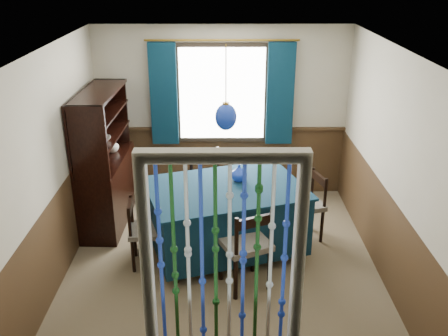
{
  "coord_description": "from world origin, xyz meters",
  "views": [
    {
      "loc": [
        -0.0,
        -4.95,
        3.33
      ],
      "look_at": [
        0.02,
        0.3,
        1.1
      ],
      "focal_mm": 40.0,
      "sensor_mm": 36.0,
      "label": 1
    }
  ],
  "objects_px": {
    "dining_table": "(226,215)",
    "chair_far": "(211,186)",
    "vase_sideboard": "(112,145)",
    "chair_right": "(307,204)",
    "sideboard": "(106,179)",
    "pendant_lamp": "(226,117)",
    "chair_left": "(144,230)",
    "vase_table": "(239,173)",
    "chair_near": "(246,245)",
    "bowl_shelf": "(102,139)"
  },
  "relations": [
    {
      "from": "dining_table",
      "to": "chair_far",
      "type": "bearing_deg",
      "value": 86.25
    },
    {
      "from": "vase_sideboard",
      "to": "chair_right",
      "type": "bearing_deg",
      "value": -15.81
    },
    {
      "from": "dining_table",
      "to": "sideboard",
      "type": "relative_size",
      "value": 1.14
    },
    {
      "from": "pendant_lamp",
      "to": "sideboard",
      "type": "bearing_deg",
      "value": 153.94
    },
    {
      "from": "chair_left",
      "to": "vase_table",
      "type": "bearing_deg",
      "value": 106.78
    },
    {
      "from": "chair_far",
      "to": "chair_near",
      "type": "bearing_deg",
      "value": 75.3
    },
    {
      "from": "chair_near",
      "to": "sideboard",
      "type": "xyz_separation_m",
      "value": [
        -1.8,
        1.49,
        0.11
      ]
    },
    {
      "from": "chair_left",
      "to": "chair_right",
      "type": "height_order",
      "value": "chair_right"
    },
    {
      "from": "chair_right",
      "to": "vase_table",
      "type": "height_order",
      "value": "vase_table"
    },
    {
      "from": "chair_near",
      "to": "vase_sideboard",
      "type": "xyz_separation_m",
      "value": [
        -1.74,
        1.77,
        0.49
      ]
    },
    {
      "from": "chair_right",
      "to": "bowl_shelf",
      "type": "xyz_separation_m",
      "value": [
        -2.55,
        0.22,
        0.8
      ]
    },
    {
      "from": "dining_table",
      "to": "bowl_shelf",
      "type": "distance_m",
      "value": 1.79
    },
    {
      "from": "dining_table",
      "to": "vase_table",
      "type": "height_order",
      "value": "vase_table"
    },
    {
      "from": "chair_far",
      "to": "pendant_lamp",
      "type": "bearing_deg",
      "value": 73.99
    },
    {
      "from": "chair_near",
      "to": "sideboard",
      "type": "height_order",
      "value": "sideboard"
    },
    {
      "from": "chair_left",
      "to": "vase_sideboard",
      "type": "bearing_deg",
      "value": -162.02
    },
    {
      "from": "chair_right",
      "to": "sideboard",
      "type": "bearing_deg",
      "value": 63.97
    },
    {
      "from": "dining_table",
      "to": "pendant_lamp",
      "type": "bearing_deg",
      "value": -107.73
    },
    {
      "from": "chair_far",
      "to": "pendant_lamp",
      "type": "relative_size",
      "value": 1.04
    },
    {
      "from": "dining_table",
      "to": "vase_sideboard",
      "type": "height_order",
      "value": "vase_sideboard"
    },
    {
      "from": "chair_far",
      "to": "vase_sideboard",
      "type": "relative_size",
      "value": 4.86
    },
    {
      "from": "chair_right",
      "to": "pendant_lamp",
      "type": "distance_m",
      "value": 1.65
    },
    {
      "from": "pendant_lamp",
      "to": "vase_sideboard",
      "type": "height_order",
      "value": "pendant_lamp"
    },
    {
      "from": "sideboard",
      "to": "dining_table",
      "type": "bearing_deg",
      "value": -24.39
    },
    {
      "from": "chair_right",
      "to": "vase_table",
      "type": "bearing_deg",
      "value": 82.95
    },
    {
      "from": "vase_sideboard",
      "to": "chair_left",
      "type": "bearing_deg",
      "value": -66.37
    },
    {
      "from": "chair_right",
      "to": "chair_far",
      "type": "bearing_deg",
      "value": 53.8
    },
    {
      "from": "pendant_lamp",
      "to": "bowl_shelf",
      "type": "height_order",
      "value": "pendant_lamp"
    },
    {
      "from": "chair_right",
      "to": "bowl_shelf",
      "type": "height_order",
      "value": "bowl_shelf"
    },
    {
      "from": "chair_far",
      "to": "vase_sideboard",
      "type": "xyz_separation_m",
      "value": [
        -1.33,
        0.28,
        0.49
      ]
    },
    {
      "from": "chair_near",
      "to": "vase_table",
      "type": "bearing_deg",
      "value": 69.5
    },
    {
      "from": "vase_table",
      "to": "pendant_lamp",
      "type": "bearing_deg",
      "value": -130.31
    },
    {
      "from": "sideboard",
      "to": "bowl_shelf",
      "type": "relative_size",
      "value": 7.69
    },
    {
      "from": "chair_right",
      "to": "sideboard",
      "type": "height_order",
      "value": "sideboard"
    },
    {
      "from": "pendant_lamp",
      "to": "bowl_shelf",
      "type": "xyz_separation_m",
      "value": [
        -1.52,
        0.54,
        -0.45
      ]
    },
    {
      "from": "chair_near",
      "to": "chair_far",
      "type": "xyz_separation_m",
      "value": [
        -0.41,
        1.49,
        0.0
      ]
    },
    {
      "from": "vase_table",
      "to": "vase_sideboard",
      "type": "relative_size",
      "value": 0.94
    },
    {
      "from": "sideboard",
      "to": "pendant_lamp",
      "type": "xyz_separation_m",
      "value": [
        1.58,
        -0.77,
        1.09
      ]
    },
    {
      "from": "bowl_shelf",
      "to": "sideboard",
      "type": "bearing_deg",
      "value": 104.71
    },
    {
      "from": "vase_table",
      "to": "bowl_shelf",
      "type": "height_order",
      "value": "bowl_shelf"
    },
    {
      "from": "chair_left",
      "to": "chair_right",
      "type": "xyz_separation_m",
      "value": [
        1.97,
        0.6,
        0.03
      ]
    },
    {
      "from": "dining_table",
      "to": "chair_left",
      "type": "height_order",
      "value": "dining_table"
    },
    {
      "from": "chair_near",
      "to": "vase_table",
      "type": "distance_m",
      "value": 1.01
    },
    {
      "from": "dining_table",
      "to": "chair_near",
      "type": "distance_m",
      "value": 0.75
    },
    {
      "from": "sideboard",
      "to": "vase_sideboard",
      "type": "distance_m",
      "value": 0.48
    },
    {
      "from": "chair_left",
      "to": "chair_right",
      "type": "relative_size",
      "value": 0.94
    },
    {
      "from": "chair_right",
      "to": "chair_left",
      "type": "bearing_deg",
      "value": 90.52
    },
    {
      "from": "chair_right",
      "to": "vase_sideboard",
      "type": "xyz_separation_m",
      "value": [
        -2.55,
        0.72,
        0.54
      ]
    },
    {
      "from": "chair_left",
      "to": "vase_sideboard",
      "type": "distance_m",
      "value": 1.55
    },
    {
      "from": "dining_table",
      "to": "chair_right",
      "type": "relative_size",
      "value": 2.36
    }
  ]
}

